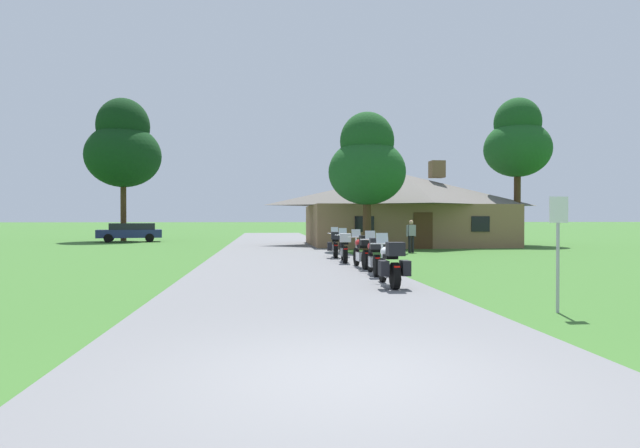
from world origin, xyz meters
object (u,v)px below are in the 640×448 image
motorcycle_green_fourth_in_row (344,248)px  metal_signpost_roadside (558,240)px  tree_right_of_lodge (517,142)px  parked_navy_suv_far_left (130,232)px  bystander_gray_shirt_near_lodge (411,234)px  tree_by_lodge_front (367,163)px  motorcycle_red_second_in_row (374,256)px  motorcycle_red_third_in_row (362,252)px  motorcycle_white_nearest_to_camera (391,265)px  motorcycle_white_farthest_in_row (335,245)px  tree_left_far (123,147)px

motorcycle_green_fourth_in_row → metal_signpost_roadside: bearing=-73.5°
tree_right_of_lodge → parked_navy_suv_far_left: tree_right_of_lodge is taller
bystander_gray_shirt_near_lodge → tree_by_lodge_front: 4.44m
motorcycle_red_second_in_row → tree_right_of_lodge: 23.48m
bystander_gray_shirt_near_lodge → parked_navy_suv_far_left: bearing=-54.6°
motorcycle_red_third_in_row → motorcycle_green_fourth_in_row: bearing=92.8°
motorcycle_green_fourth_in_row → metal_signpost_roadside: 11.34m
motorcycle_white_nearest_to_camera → metal_signpost_roadside: size_ratio=0.97×
motorcycle_red_second_in_row → motorcycle_white_farthest_in_row: size_ratio=1.00×
motorcycle_red_third_in_row → bystander_gray_shirt_near_lodge: (4.18, 8.82, 0.31)m
motorcycle_red_third_in_row → tree_by_lodge_front: (2.11, 10.00, 4.06)m
bystander_gray_shirt_near_lodge → tree_right_of_lodge: size_ratio=0.17×
motorcycle_green_fourth_in_row → tree_left_far: 27.73m
motorcycle_white_nearest_to_camera → motorcycle_white_farthest_in_row: (-0.03, 10.08, 0.00)m
tree_left_far → motorcycle_white_farthest_in_row: bearing=-55.3°
tree_right_of_lodge → motorcycle_white_nearest_to_camera: bearing=-122.9°
motorcycle_white_nearest_to_camera → motorcycle_red_second_in_row: (0.18, 2.84, 0.01)m
motorcycle_red_second_in_row → motorcycle_green_fourth_in_row: same height
motorcycle_white_farthest_in_row → parked_navy_suv_far_left: size_ratio=0.43×
parked_navy_suv_far_left → tree_right_of_lodge: bearing=-117.4°
motorcycle_white_farthest_in_row → bystander_gray_shirt_near_lodge: bystander_gray_shirt_near_lodge is taller
motorcycle_green_fourth_in_row → tree_by_lodge_front: size_ratio=0.28×
tree_left_far → parked_navy_suv_far_left: size_ratio=2.29×
motorcycle_white_farthest_in_row → parked_navy_suv_far_left: parked_navy_suv_far_left is taller
bystander_gray_shirt_near_lodge → tree_right_of_lodge: (9.23, 7.21, 5.92)m
metal_signpost_roadside → motorcycle_green_fourth_in_row: bearing=101.8°
motorcycle_green_fourth_in_row → motorcycle_white_farthest_in_row: size_ratio=1.00×
motorcycle_red_third_in_row → metal_signpost_roadside: 8.86m
motorcycle_white_nearest_to_camera → tree_right_of_lodge: tree_right_of_lodge is taller
motorcycle_red_second_in_row → bystander_gray_shirt_near_lodge: bearing=73.0°
motorcycle_red_second_in_row → tree_right_of_lodge: (13.44, 18.22, 6.23)m
motorcycle_green_fourth_in_row → tree_left_far: bearing=126.3°
motorcycle_white_nearest_to_camera → tree_left_far: (-14.12, 30.43, 6.76)m
bystander_gray_shirt_near_lodge → parked_navy_suv_far_left: bystander_gray_shirt_near_lodge is taller
motorcycle_white_farthest_in_row → metal_signpost_roadside: bearing=-75.0°
metal_signpost_roadside → motorcycle_red_third_in_row: bearing=103.7°
tree_by_lodge_front → tree_left_far: 22.69m
motorcycle_red_second_in_row → tree_by_lodge_front: size_ratio=0.28×
motorcycle_red_third_in_row → parked_navy_suv_far_left: bearing=117.2°
tree_right_of_lodge → parked_navy_suv_far_left: (-26.70, 7.25, -6.07)m
motorcycle_white_farthest_in_row → tree_by_lodge_front: size_ratio=0.28×
motorcycle_red_third_in_row → motorcycle_red_second_in_row: bearing=-93.4°
motorcycle_white_farthest_in_row → parked_navy_suv_far_left: bearing=131.0°
motorcycle_green_fourth_in_row → tree_right_of_lodge: tree_right_of_lodge is taller
motorcycle_green_fourth_in_row → tree_right_of_lodge: 20.20m
motorcycle_white_farthest_in_row → motorcycle_red_third_in_row: bearing=-81.9°
tree_by_lodge_front → metal_signpost_roadside: bearing=-90.1°
tree_left_far → parked_navy_suv_far_left: 7.00m
bystander_gray_shirt_near_lodge → tree_left_far: bearing=-56.9°
motorcycle_green_fourth_in_row → bystander_gray_shirt_near_lodge: size_ratio=1.25×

